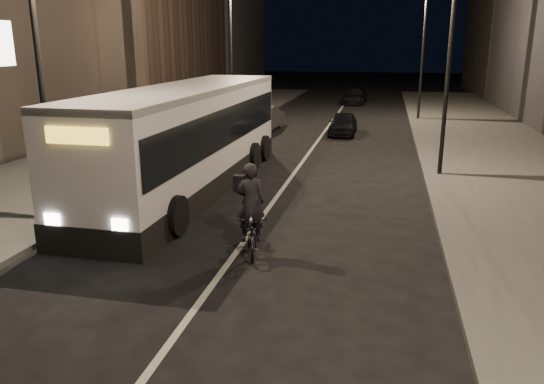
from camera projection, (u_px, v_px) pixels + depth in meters
The scene contains 12 objects.
ground at pixel (194, 310), 10.30m from camera, with size 180.00×180.00×0.00m, color black.
sidewalk_right at pixel (508, 168), 21.76m from camera, with size 7.00×70.00×0.16m, color #3C3C39.
sidewalk_left at pixel (127, 151), 25.17m from camera, with size 7.00×70.00×0.16m, color #3C3C39.
streetlight_right_mid at pixel (444, 33), 19.08m from camera, with size 1.20×0.44×8.12m.
streetlight_right_far at pixel (420, 38), 34.15m from camera, with size 1.20×0.44×8.12m.
streetlight_left_near at pixel (44, 29), 13.69m from camera, with size 1.20×0.44×8.12m.
streetlight_left_far at pixel (235, 37), 30.64m from camera, with size 1.20×0.44×8.12m.
city_bus at pixel (189, 134), 18.46m from camera, with size 3.34×13.42×3.60m.
cyclist_on_bicycle at pixel (252, 224), 12.87m from camera, with size 1.20×2.13×2.32m.
car_near at pixel (343, 124), 29.99m from camera, with size 1.48×3.67×1.25m, color black.
car_mid at pixel (263, 118), 31.14m from camera, with size 1.64×4.69×1.55m, color #353537.
car_far at pixel (355, 96), 45.47m from camera, with size 1.85×4.54×1.32m, color black.
Camera 1 is at (3.42, -8.78, 5.00)m, focal length 35.00 mm.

